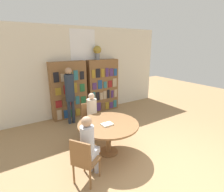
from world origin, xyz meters
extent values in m
plane|color=#9E7A51|center=(0.00, 0.00, 0.00)|extent=(16.00, 16.00, 0.00)
cube|color=beige|center=(0.00, 4.02, 1.50)|extent=(6.40, 0.06, 3.00)
cube|color=white|center=(0.00, 3.99, 2.35)|extent=(0.90, 0.01, 1.10)
cube|color=brown|center=(-0.65, 3.83, 0.95)|extent=(1.18, 0.32, 1.90)
cube|color=tan|center=(-1.08, 3.66, 0.22)|extent=(0.15, 0.02, 0.33)
cube|color=navy|center=(-0.86, 3.66, 0.20)|extent=(0.14, 0.02, 0.28)
cube|color=#236638|center=(-0.64, 3.66, 0.19)|extent=(0.13, 0.02, 0.26)
cube|color=olive|center=(-0.44, 3.66, 0.19)|extent=(0.15, 0.02, 0.25)
cube|color=maroon|center=(-0.22, 3.66, 0.19)|extent=(0.17, 0.02, 0.26)
cube|color=maroon|center=(-1.07, 3.66, 0.59)|extent=(0.19, 0.02, 0.23)
cube|color=brown|center=(-0.86, 3.66, 0.63)|extent=(0.16, 0.02, 0.32)
cube|color=maroon|center=(-0.65, 3.66, 0.62)|extent=(0.12, 0.02, 0.30)
cube|color=#2D707A|center=(-0.43, 3.66, 0.61)|extent=(0.14, 0.02, 0.28)
cube|color=#236638|center=(-0.22, 3.66, 0.59)|extent=(0.18, 0.02, 0.23)
cube|color=olive|center=(-1.05, 3.66, 1.00)|extent=(0.17, 0.02, 0.23)
cube|color=maroon|center=(-0.78, 3.66, 1.03)|extent=(0.19, 0.02, 0.29)
cube|color=olive|center=(-0.52, 3.66, 1.05)|extent=(0.18, 0.02, 0.33)
cube|color=#236638|center=(-0.24, 3.66, 1.02)|extent=(0.16, 0.02, 0.26)
cube|color=black|center=(-1.07, 3.66, 1.45)|extent=(0.17, 0.02, 0.31)
cube|color=tan|center=(-0.87, 3.66, 1.42)|extent=(0.13, 0.02, 0.25)
cube|color=#236638|center=(-0.65, 3.66, 1.44)|extent=(0.13, 0.02, 0.29)
cube|color=#2D707A|center=(-0.44, 3.66, 1.46)|extent=(0.14, 0.02, 0.32)
cube|color=black|center=(-0.23, 3.66, 1.43)|extent=(0.14, 0.02, 0.27)
cube|color=brown|center=(0.65, 3.83, 0.95)|extent=(1.18, 0.32, 1.90)
cube|color=#236638|center=(0.20, 3.66, 0.20)|extent=(0.14, 0.02, 0.28)
cube|color=#4C2D6B|center=(0.37, 3.66, 0.21)|extent=(0.15, 0.02, 0.31)
cube|color=brown|center=(0.57, 3.66, 0.20)|extent=(0.14, 0.02, 0.27)
cube|color=olive|center=(0.73, 3.66, 0.19)|extent=(0.14, 0.02, 0.27)
cube|color=#4C2D6B|center=(0.92, 3.66, 0.18)|extent=(0.14, 0.02, 0.23)
cube|color=#2D707A|center=(1.09, 3.66, 0.20)|extent=(0.14, 0.02, 0.29)
cube|color=#2D707A|center=(0.19, 3.66, 0.64)|extent=(0.09, 0.02, 0.33)
cube|color=black|center=(0.34, 3.66, 0.62)|extent=(0.13, 0.02, 0.30)
cube|color=tan|center=(0.50, 3.66, 0.60)|extent=(0.12, 0.02, 0.26)
cube|color=tan|center=(0.64, 3.66, 0.62)|extent=(0.13, 0.02, 0.30)
cube|color=black|center=(0.79, 3.66, 0.64)|extent=(0.10, 0.02, 0.33)
cube|color=#4C2D6B|center=(0.96, 3.66, 0.61)|extent=(0.10, 0.02, 0.27)
cube|color=tan|center=(1.12, 3.66, 0.62)|extent=(0.12, 0.02, 0.29)
cube|color=#4C2D6B|center=(0.22, 3.66, 1.00)|extent=(0.16, 0.02, 0.24)
cube|color=navy|center=(0.44, 3.66, 1.04)|extent=(0.16, 0.02, 0.31)
cube|color=#2D707A|center=(0.66, 3.66, 1.00)|extent=(0.13, 0.02, 0.24)
cube|color=maroon|center=(0.87, 3.66, 1.01)|extent=(0.16, 0.02, 0.25)
cube|color=tan|center=(1.07, 3.66, 1.04)|extent=(0.17, 0.02, 0.31)
cube|color=olive|center=(0.19, 3.66, 1.44)|extent=(0.12, 0.02, 0.28)
cube|color=black|center=(0.37, 3.66, 1.45)|extent=(0.15, 0.02, 0.31)
cube|color=olive|center=(0.56, 3.66, 1.45)|extent=(0.12, 0.02, 0.30)
cube|color=#4C2D6B|center=(0.74, 3.66, 1.45)|extent=(0.12, 0.02, 0.31)
cube|color=#4C2D6B|center=(0.92, 3.66, 1.44)|extent=(0.16, 0.02, 0.28)
cube|color=navy|center=(1.10, 3.66, 1.43)|extent=(0.13, 0.02, 0.26)
cylinder|color=slate|center=(0.46, 3.83, 2.01)|extent=(0.15, 0.15, 0.23)
sphere|color=olive|center=(0.46, 3.83, 2.23)|extent=(0.28, 0.28, 0.28)
cylinder|color=brown|center=(-0.66, 1.34, 0.01)|extent=(0.44, 0.44, 0.03)
cylinder|color=brown|center=(-0.66, 1.34, 0.36)|extent=(0.12, 0.12, 0.67)
cylinder|color=brown|center=(-0.66, 1.34, 0.72)|extent=(1.35, 1.35, 0.04)
cube|color=brown|center=(-1.44, 0.83, 0.42)|extent=(0.55, 0.55, 0.04)
cube|color=brown|center=(-1.59, 0.73, 0.66)|extent=(0.25, 0.35, 0.45)
cylinder|color=brown|center=(-1.40, 1.06, 0.20)|extent=(0.04, 0.04, 0.40)
cylinder|color=brown|center=(-1.21, 0.78, 0.20)|extent=(0.04, 0.04, 0.40)
cylinder|color=brown|center=(-1.68, 0.88, 0.20)|extent=(0.04, 0.04, 0.40)
cylinder|color=brown|center=(-1.49, 0.59, 0.20)|extent=(0.04, 0.04, 0.40)
cube|color=brown|center=(-0.62, 2.28, 0.42)|extent=(0.42, 0.42, 0.04)
cube|color=brown|center=(-0.61, 2.46, 0.66)|extent=(0.40, 0.06, 0.45)
cylinder|color=brown|center=(-0.46, 2.10, 0.20)|extent=(0.04, 0.04, 0.40)
cylinder|color=brown|center=(-0.79, 2.12, 0.20)|extent=(0.04, 0.04, 0.40)
cylinder|color=brown|center=(-0.44, 2.44, 0.20)|extent=(0.04, 0.04, 0.40)
cylinder|color=brown|center=(-0.78, 2.45, 0.20)|extent=(0.04, 0.04, 0.40)
cube|color=beige|center=(-0.62, 2.14, 0.50)|extent=(0.27, 0.33, 0.12)
cylinder|color=beige|center=(-0.62, 2.22, 0.81)|extent=(0.26, 0.26, 0.50)
sphere|color=#DBB293|center=(-0.62, 2.22, 1.14)|extent=(0.16, 0.16, 0.16)
cylinder|color=beige|center=(-0.56, 2.02, 0.22)|extent=(0.10, 0.10, 0.44)
cylinder|color=beige|center=(-0.70, 2.03, 0.22)|extent=(0.10, 0.10, 0.44)
cube|color=#B2B7C6|center=(-1.33, 0.91, 0.50)|extent=(0.40, 0.38, 0.12)
cylinder|color=#B2B7C6|center=(-1.39, 0.86, 0.81)|extent=(0.25, 0.25, 0.50)
sphere|color=tan|center=(-1.39, 0.86, 1.15)|extent=(0.18, 0.18, 0.18)
cylinder|color=#B2B7C6|center=(-1.27, 1.02, 0.22)|extent=(0.10, 0.10, 0.44)
cylinder|color=#B2B7C6|center=(-1.20, 0.91, 0.22)|extent=(0.10, 0.10, 0.44)
cylinder|color=#232D3D|center=(-0.86, 3.32, 0.38)|extent=(0.10, 0.10, 0.75)
cylinder|color=#232D3D|center=(-0.73, 3.32, 0.38)|extent=(0.10, 0.10, 0.75)
cylinder|color=#232D3D|center=(-0.80, 3.32, 1.16)|extent=(0.28, 0.28, 0.81)
sphere|color=#A37A5B|center=(-0.80, 3.32, 1.67)|extent=(0.20, 0.20, 0.20)
cylinder|color=#232D3D|center=(-0.71, 3.58, 1.36)|extent=(0.07, 0.30, 0.07)
cube|color=silver|center=(-0.72, 1.29, 0.75)|extent=(0.24, 0.18, 0.03)
camera|label=1|loc=(-2.52, -1.66, 2.41)|focal=28.00mm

